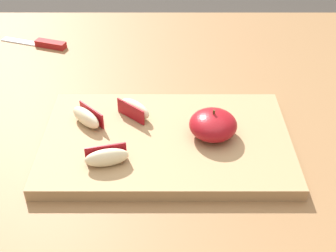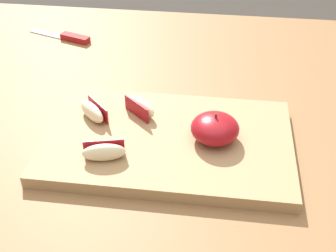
# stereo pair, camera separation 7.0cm
# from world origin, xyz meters

# --- Properties ---
(dining_table) EXTENTS (1.43, 0.96, 0.74)m
(dining_table) POSITION_xyz_m (0.00, 0.00, 0.65)
(dining_table) COLOR brown
(dining_table) RESTS_ON ground_plane
(cutting_board) EXTENTS (0.39, 0.24, 0.02)m
(cutting_board) POSITION_xyz_m (0.05, -0.06, 0.75)
(cutting_board) COLOR #A37F56
(cutting_board) RESTS_ON dining_table
(apple_half_skin_up) EXTENTS (0.08, 0.08, 0.05)m
(apple_half_skin_up) POSITION_xyz_m (0.13, -0.06, 0.78)
(apple_half_skin_up) COLOR maroon
(apple_half_skin_up) RESTS_ON cutting_board
(apple_wedge_back) EXTENTS (0.07, 0.04, 0.03)m
(apple_wedge_back) POSITION_xyz_m (-0.03, -0.13, 0.78)
(apple_wedge_back) COLOR beige
(apple_wedge_back) RESTS_ON cutting_board
(apple_wedge_front) EXTENTS (0.06, 0.06, 0.03)m
(apple_wedge_front) POSITION_xyz_m (0.00, -0.01, 0.78)
(apple_wedge_front) COLOR beige
(apple_wedge_front) RESTS_ON cutting_board
(apple_wedge_near_knife) EXTENTS (0.06, 0.06, 0.03)m
(apple_wedge_near_knife) POSITION_xyz_m (-0.08, -0.03, 0.78)
(apple_wedge_near_knife) COLOR beige
(apple_wedge_near_knife) RESTS_ON cutting_board
(paring_knife) EXTENTS (0.16, 0.07, 0.01)m
(paring_knife) POSITION_xyz_m (-0.22, 0.29, 0.75)
(paring_knife) COLOR silver
(paring_knife) RESTS_ON dining_table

